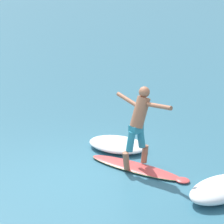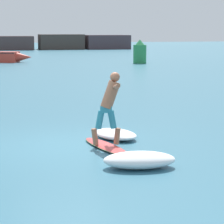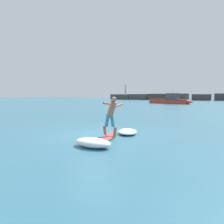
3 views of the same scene
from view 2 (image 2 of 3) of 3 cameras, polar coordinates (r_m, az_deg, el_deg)
ground_plane at (r=13.05m, az=-5.05°, el=-3.61°), size 200.00×200.00×0.00m
surfboard at (r=12.70m, az=-0.57°, el=-3.73°), size 0.92×2.39×0.21m
surfer at (r=12.56m, az=-0.26°, el=1.07°), size 0.72×1.64×1.75m
channel_marker_buoy at (r=44.37m, az=3.01°, el=6.40°), size 1.09×1.09×1.97m
wave_foam_at_tail at (r=10.91m, az=2.97°, el=-5.17°), size 1.59×1.03×0.34m
wave_foam_at_nose at (r=13.78m, az=0.37°, el=-2.40°), size 1.32×1.62×0.24m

